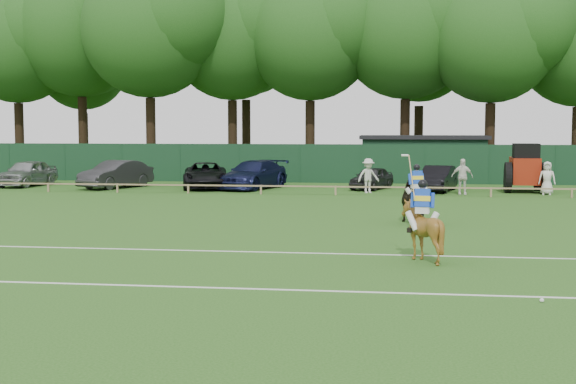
% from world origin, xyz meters
% --- Properties ---
extents(ground, '(160.00, 160.00, 0.00)m').
position_xyz_m(ground, '(0.00, 0.00, 0.00)').
color(ground, '#1E4C14').
rests_on(ground, ground).
extents(horse_dark, '(1.63, 2.14, 1.64)m').
position_xyz_m(horse_dark, '(4.85, 6.35, 0.82)').
color(horse_dark, black).
rests_on(horse_dark, ground).
extents(horse_chestnut, '(1.51, 1.65, 1.61)m').
position_xyz_m(horse_chestnut, '(4.76, -1.83, 0.81)').
color(horse_chestnut, brown).
rests_on(horse_chestnut, ground).
extents(sedan_silver, '(2.30, 4.89, 1.62)m').
position_xyz_m(sedan_silver, '(-18.11, 21.76, 0.81)').
color(sedan_silver, '#999B9E').
rests_on(sedan_silver, ground).
extents(sedan_grey, '(3.42, 5.21, 1.62)m').
position_xyz_m(sedan_grey, '(-12.23, 21.10, 0.81)').
color(sedan_grey, '#2F2F32').
rests_on(sedan_grey, ground).
extents(suv_black, '(3.77, 5.91, 1.52)m').
position_xyz_m(suv_black, '(-6.89, 21.46, 0.76)').
color(suv_black, black).
rests_on(suv_black, ground).
extents(sedan_navy, '(3.89, 6.08, 1.64)m').
position_xyz_m(sedan_navy, '(-4.07, 21.63, 0.82)').
color(sedan_navy, '#13183D').
rests_on(sedan_navy, ground).
extents(hatch_grey, '(2.78, 4.11, 1.30)m').
position_xyz_m(hatch_grey, '(2.78, 22.24, 0.65)').
color(hatch_grey, '#2E2E30').
rests_on(hatch_grey, ground).
extents(estate_black, '(2.53, 4.59, 1.43)m').
position_xyz_m(estate_black, '(6.48, 21.18, 0.72)').
color(estate_black, black).
rests_on(estate_black, ground).
extents(spectator_left, '(1.40, 1.14, 1.88)m').
position_xyz_m(spectator_left, '(2.66, 19.62, 0.94)').
color(spectator_left, beige).
rests_on(spectator_left, ground).
extents(spectator_mid, '(1.13, 0.48, 1.92)m').
position_xyz_m(spectator_mid, '(7.65, 19.22, 0.96)').
color(spectator_mid, white).
rests_on(spectator_mid, ground).
extents(spectator_right, '(0.97, 0.74, 1.77)m').
position_xyz_m(spectator_right, '(12.09, 19.68, 0.89)').
color(spectator_right, silver).
rests_on(spectator_right, ground).
extents(rider_dark, '(0.90, 0.58, 1.41)m').
position_xyz_m(rider_dark, '(4.86, 6.34, 1.56)').
color(rider_dark, silver).
rests_on(rider_dark, ground).
extents(rider_chestnut, '(0.93, 0.65, 2.05)m').
position_xyz_m(rider_chestnut, '(4.76, -1.84, 1.54)').
color(rider_chestnut, silver).
rests_on(rider_chestnut, ground).
extents(polo_ball, '(0.09, 0.09, 0.09)m').
position_xyz_m(polo_ball, '(7.01, -6.48, 0.04)').
color(polo_ball, silver).
rests_on(polo_ball, ground).
extents(pitch_lines, '(60.00, 5.10, 0.01)m').
position_xyz_m(pitch_lines, '(0.00, -3.50, 0.01)').
color(pitch_lines, silver).
rests_on(pitch_lines, ground).
extents(pitch_rail, '(62.10, 0.10, 0.50)m').
position_xyz_m(pitch_rail, '(0.00, 18.00, 0.45)').
color(pitch_rail, '#997F5B').
rests_on(pitch_rail, ground).
extents(perimeter_fence, '(92.08, 0.08, 2.50)m').
position_xyz_m(perimeter_fence, '(0.00, 27.00, 1.25)').
color(perimeter_fence, '#14351E').
rests_on(perimeter_fence, ground).
extents(utility_shed, '(8.40, 4.40, 3.04)m').
position_xyz_m(utility_shed, '(6.00, 30.00, 1.54)').
color(utility_shed, '#14331E').
rests_on(utility_shed, ground).
extents(tree_row, '(96.00, 12.00, 21.00)m').
position_xyz_m(tree_row, '(2.00, 35.00, 0.00)').
color(tree_row, '#26561C').
rests_on(tree_row, ground).
extents(tractor, '(2.34, 3.31, 2.69)m').
position_xyz_m(tractor, '(11.22, 21.33, 1.27)').
color(tractor, maroon).
rests_on(tractor, ground).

